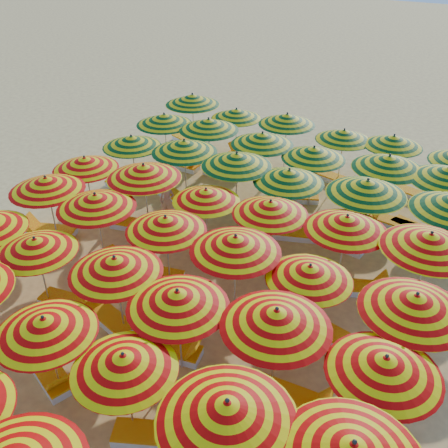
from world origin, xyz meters
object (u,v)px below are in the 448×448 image
(umbrella_14, at_px, (115,265))
(lounger_30, at_px, (246,156))
(umbrella_10, at_px, (227,411))
(umbrella_26, at_px, (206,195))
(lounger_29, at_px, (188,140))
(umbrella_20, at_px, (166,224))
(umbrella_21, at_px, (235,244))
(umbrella_25, at_px, (144,172))
(umbrella_31, at_px, (184,146))
(lounger_27, at_px, (391,222))
(lounger_17, at_px, (107,216))
(umbrella_46, at_px, (393,141))
(lounger_26, at_px, (295,197))
(umbrella_13, at_px, (36,245))
(umbrella_36, at_px, (164,119))
(beachgoer_a, at_px, (167,200))
(umbrella_19, at_px, (96,201))
(lounger_16, at_px, (324,331))
(umbrella_18, at_px, (46,184))
(umbrella_27, at_px, (270,208))
(umbrella_17, at_px, (385,365))
(lounger_25, at_px, (222,173))
(umbrella_43, at_px, (236,114))
(lounger_24, at_px, (182,165))
(umbrella_42, at_px, (192,99))
(lounger_5, at_px, (50,374))
(umbrella_37, at_px, (209,124))
(umbrella_40, at_px, (389,162))
(umbrella_9, at_px, (124,362))
(umbrella_33, at_px, (289,176))
(umbrella_29, at_px, (430,241))
(lounger_20, at_px, (128,183))
(lounger_6, at_px, (155,435))
(lounger_23, at_px, (341,243))
(umbrella_23, at_px, (415,303))
(umbrella_45, at_px, (344,135))
(umbrella_32, at_px, (237,160))
(lounger_19, at_px, (357,287))
(lounger_21, at_px, (172,195))
(lounger_28, at_px, (417,229))
(umbrella_34, at_px, (367,187))
(lounger_13, at_px, (50,230))
(lounger_31, at_px, (325,175))
(beachgoer_b, at_px, (263,253))
(lounger_14, at_px, (121,262))
(umbrella_41, at_px, (448,174))
(umbrella_39, at_px, (314,153))

(umbrella_14, distance_m, lounger_30, 11.71)
(umbrella_10, xyz_separation_m, umbrella_26, (-4.48, 6.94, -0.34))
(umbrella_14, bearing_deg, lounger_29, 114.48)
(umbrella_10, height_order, umbrella_20, umbrella_10)
(umbrella_21, height_order, umbrella_25, umbrella_25)
(umbrella_31, xyz_separation_m, lounger_27, (7.41, 1.92, -2.12))
(lounger_17, xyz_separation_m, lounger_27, (9.22, 4.51, 0.00))
(umbrella_46, relative_size, lounger_26, 1.63)
(umbrella_13, distance_m, umbrella_36, 9.39)
(umbrella_26, bearing_deg, beachgoer_a, 156.02)
(umbrella_19, xyz_separation_m, lounger_29, (-2.81, 9.48, -2.08))
(umbrella_26, height_order, lounger_16, umbrella_26)
(umbrella_18, bearing_deg, umbrella_27, 17.69)
(umbrella_17, bearing_deg, lounger_25, 132.89)
(umbrella_43, distance_m, lounger_24, 3.29)
(umbrella_42, relative_size, lounger_5, 1.45)
(umbrella_37, xyz_separation_m, umbrella_40, (7.22, -0.23, 0.04))
(lounger_16, distance_m, lounger_26, 7.28)
(umbrella_9, distance_m, umbrella_21, 4.43)
(umbrella_27, relative_size, umbrella_46, 0.90)
(umbrella_33, relative_size, lounger_24, 1.43)
(umbrella_29, xyz_separation_m, lounger_20, (-11.70, 2.16, -2.19))
(lounger_17, bearing_deg, umbrella_40, 23.97)
(lounger_6, height_order, lounger_30, same)
(umbrella_40, distance_m, lounger_23, 3.24)
(umbrella_23, height_order, umbrella_37, umbrella_23)
(umbrella_23, bearing_deg, lounger_5, -150.82)
(umbrella_19, distance_m, umbrella_45, 10.23)
(umbrella_21, distance_m, umbrella_32, 5.05)
(umbrella_37, distance_m, lounger_30, 3.11)
(lounger_17, height_order, lounger_26, same)
(lounger_19, height_order, lounger_29, same)
(umbrella_42, bearing_deg, umbrella_45, -2.02)
(lounger_21, bearing_deg, umbrella_42, -46.88)
(lounger_21, bearing_deg, lounger_28, -146.21)
(lounger_17, height_order, beachgoer_a, beachgoer_a)
(umbrella_31, height_order, lounger_23, umbrella_31)
(lounger_24, relative_size, beachgoer_a, 1.17)
(umbrella_34, bearing_deg, umbrella_17, -72.19)
(umbrella_27, xyz_separation_m, lounger_13, (-7.40, -1.94, -1.99))
(umbrella_34, distance_m, lounger_31, 5.69)
(beachgoer_b, bearing_deg, lounger_23, 5.87)
(umbrella_46, relative_size, lounger_14, 1.62)
(umbrella_9, height_order, umbrella_27, umbrella_27)
(lounger_21, relative_size, lounger_29, 1.00)
(umbrella_17, xyz_separation_m, lounger_25, (-8.72, 9.39, -1.99))
(umbrella_41, bearing_deg, umbrella_10, -99.92)
(umbrella_10, distance_m, umbrella_39, 11.56)
(lounger_6, bearing_deg, umbrella_23, 22.43)
(umbrella_20, xyz_separation_m, umbrella_33, (1.94, 4.32, 0.04))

